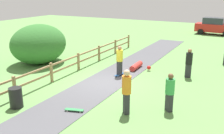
{
  "coord_description": "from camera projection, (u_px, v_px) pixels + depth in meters",
  "views": [
    {
      "loc": [
        6.64,
        -11.6,
        4.88
      ],
      "look_at": [
        0.57,
        -0.13,
        1.0
      ],
      "focal_mm": 41.16,
      "sensor_mm": 36.0,
      "label": 1
    }
  ],
  "objects": [
    {
      "name": "bystander_orange",
      "position": [
        127.0,
        90.0,
        10.32
      ],
      "size": [
        0.54,
        0.54,
        1.89
      ],
      "color": "#2D2D33",
      "rests_on": "ground_plane"
    },
    {
      "name": "skater_fallen",
      "position": [
        137.0,
        66.0,
        16.52
      ],
      "size": [
        1.18,
        1.47,
        0.36
      ],
      "color": "red",
      "rests_on": "asphalt_path"
    },
    {
      "name": "parked_car_red",
      "position": [
        215.0,
        26.0,
        29.35
      ],
      "size": [
        4.29,
        2.18,
        1.92
      ],
      "color": "red",
      "rests_on": "ground_plane"
    },
    {
      "name": "asphalt_path",
      "position": [
        104.0,
        82.0,
        14.2
      ],
      "size": [
        2.4,
        28.0,
        0.02
      ],
      "primitive_type": "cube",
      "color": "#515156",
      "rests_on": "ground_plane"
    },
    {
      "name": "skateboard_loose",
      "position": [
        74.0,
        110.0,
        10.74
      ],
      "size": [
        0.82,
        0.43,
        0.08
      ],
      "color": "#338C4C",
      "rests_on": "asphalt_path"
    },
    {
      "name": "trash_bin",
      "position": [
        16.0,
        98.0,
        11.05
      ],
      "size": [
        0.56,
        0.56,
        0.9
      ],
      "primitive_type": "cylinder",
      "color": "black",
      "rests_on": "ground_plane"
    },
    {
      "name": "bystander_green",
      "position": [
        170.0,
        91.0,
        10.59
      ],
      "size": [
        0.54,
        0.54,
        1.66
      ],
      "color": "#2D2D33",
      "rests_on": "ground_plane"
    },
    {
      "name": "wooden_fence",
      "position": [
        66.0,
        65.0,
        15.18
      ],
      "size": [
        0.12,
        18.12,
        1.1
      ],
      "color": "#997A51",
      "rests_on": "ground_plane"
    },
    {
      "name": "bystander_black",
      "position": [
        189.0,
        62.0,
        14.73
      ],
      "size": [
        0.5,
        0.5,
        1.72
      ],
      "color": "#2D2D33",
      "rests_on": "ground_plane"
    },
    {
      "name": "bush_large",
      "position": [
        39.0,
        44.0,
        17.6
      ],
      "size": [
        3.41,
        4.09,
        2.7
      ],
      "primitive_type": "ellipsoid",
      "color": "#33702D",
      "rests_on": "ground_plane"
    },
    {
      "name": "ground_plane",
      "position": [
        104.0,
        82.0,
        14.2
      ],
      "size": [
        60.0,
        60.0,
        0.0
      ],
      "primitive_type": "plane",
      "color": "#60934C"
    },
    {
      "name": "skater_riding",
      "position": [
        120.0,
        59.0,
        14.99
      ],
      "size": [
        0.43,
        0.82,
        1.79
      ],
      "color": "#265999",
      "rests_on": "asphalt_path"
    }
  ]
}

